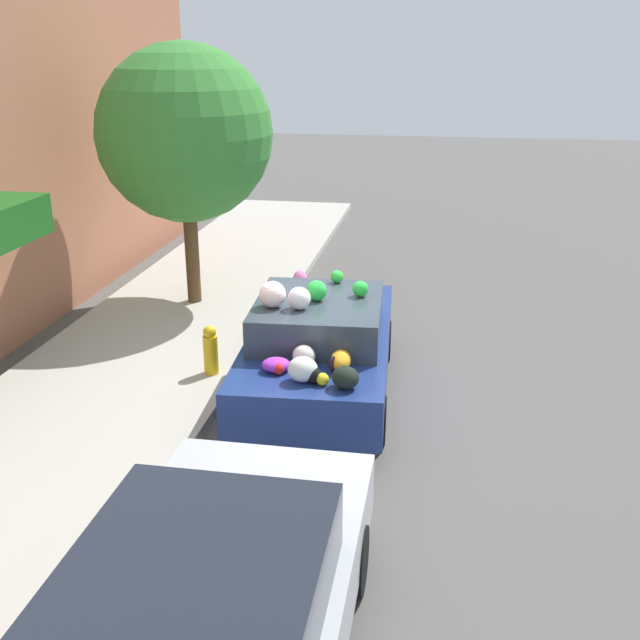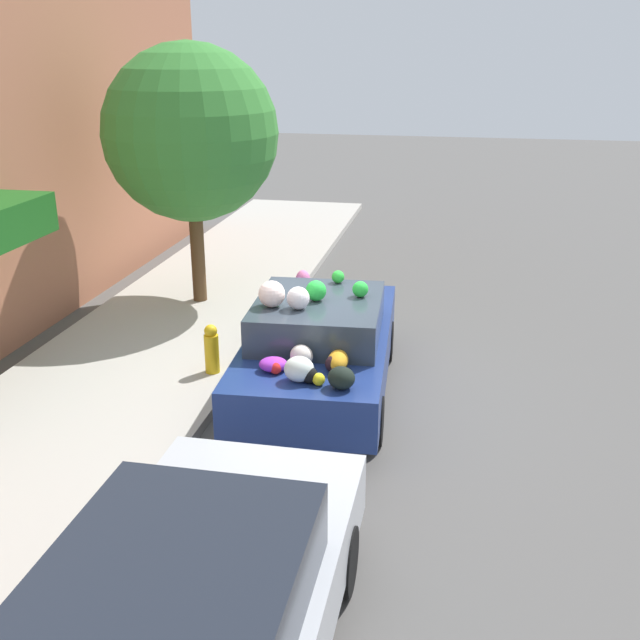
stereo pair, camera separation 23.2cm
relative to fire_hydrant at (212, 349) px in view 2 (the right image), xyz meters
The scene contains 6 objects.
ground_plane 1.54m from the fire_hydrant, 93.43° to the right, with size 60.00×60.00×0.00m, color #565451.
sidewalk_curb 1.31m from the fire_hydrant, 94.04° to the left, with size 24.00×3.20×0.13m.
street_tree 4.07m from the fire_hydrant, 22.87° to the left, with size 2.90×2.90×4.35m.
fire_hydrant is the anchor object (origin of this frame).
art_car 1.57m from the fire_hydrant, 95.27° to the right, with size 4.16×2.03×1.70m.
parked_car_plain 5.46m from the fire_hydrant, 162.47° to the right, with size 4.24×1.87×1.39m.
Camera 2 is at (-8.93, -1.86, 4.42)m, focal length 42.00 mm.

